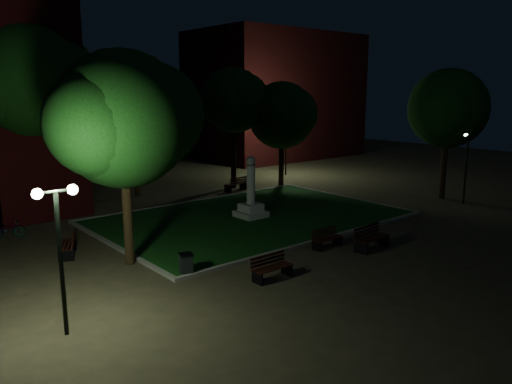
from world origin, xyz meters
TOP-DOWN VIEW (x-y plane):
  - ground at (0.00, 0.00)m, footprint 80.00×80.00m
  - lawn at (0.00, 2.00)m, footprint 15.00×10.00m
  - lawn_kerb at (0.00, 2.00)m, footprint 15.40×10.40m
  - monument at (0.00, 2.00)m, footprint 1.40×1.40m
  - building_far at (18.00, 20.00)m, footprint 16.00×10.00m
  - tree_west at (-7.87, -0.38)m, footprint 6.22×5.08m
  - tree_north_wl at (-5.84, 10.88)m, footprint 6.11×4.99m
  - tree_north_er at (4.47, 9.18)m, footprint 5.36×4.37m
  - tree_ne at (7.74, 7.92)m, footprint 5.68×4.64m
  - tree_east at (12.17, -1.86)m, footprint 5.78×4.72m
  - tree_nw at (-8.41, 9.16)m, footprint 7.13×5.82m
  - tree_far_north at (-1.80, 11.01)m, footprint 5.61×4.58m
  - lamppost_sw at (-11.91, -4.54)m, footprint 1.18×0.28m
  - lamppost_se at (11.74, -3.43)m, footprint 1.18×0.28m
  - lamppost_ne at (10.74, 10.76)m, footprint 1.18×0.28m
  - bench_near_left at (-0.67, -3.88)m, footprint 1.48×0.53m
  - bench_near_right at (0.58, -5.24)m, footprint 1.85×0.76m
  - bench_west_near at (-4.87, -5.07)m, footprint 1.58×0.57m
  - bench_left_side at (-9.44, 2.10)m, footprint 1.25×1.79m
  - bench_far_side at (3.84, 8.20)m, footprint 1.80×0.90m
  - trash_bin at (-7.01, -2.86)m, footprint 0.61×0.61m
  - bicycle at (-10.64, 6.46)m, footprint 1.55×1.13m

SIDE VIEW (x-z plane):
  - ground at x=0.00m, z-range 0.00..0.00m
  - lawn at x=0.00m, z-range 0.00..0.08m
  - lawn_kerb at x=0.00m, z-range 0.00..0.12m
  - bench_near_left at x=-0.67m, z-range -0.02..0.79m
  - bicycle at x=-10.64m, z-range 0.00..0.77m
  - bench_west_near at x=-4.87m, z-range -0.03..0.84m
  - trash_bin at x=-7.01m, z-range 0.01..0.82m
  - bench_left_side at x=-9.44m, z-range -0.03..0.91m
  - bench_far_side at x=3.84m, z-range -0.03..0.92m
  - bench_near_right at x=0.58m, z-range -0.03..0.96m
  - monument at x=0.00m, z-range -0.64..2.56m
  - lamppost_sw at x=-11.91m, z-range 0.86..4.99m
  - lamppost_se at x=11.74m, z-range 0.87..5.16m
  - lamppost_ne at x=10.74m, z-range 0.91..5.63m
  - tree_ne at x=7.74m, z-range 1.27..8.46m
  - tree_east at x=12.17m, z-range 1.57..9.44m
  - tree_west at x=-7.87m, z-range 1.49..9.56m
  - tree_north_er at x=4.47m, z-range 1.84..9.92m
  - building_far at x=18.00m, z-range 0.00..12.00m
  - tree_far_north at x=-1.80m, z-range 1.99..10.55m
  - tree_north_wl at x=-5.84m, z-range 2.00..11.00m
  - tree_nw at x=-8.41m, z-range 2.05..11.96m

